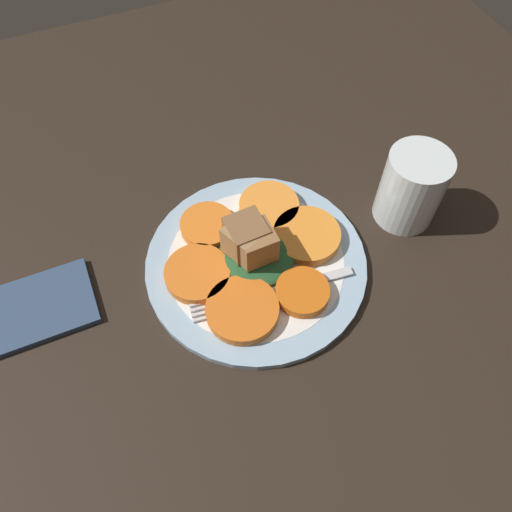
{
  "coord_description": "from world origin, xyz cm",
  "views": [
    {
      "loc": [
        -12.72,
        -30.0,
        54.55
      ],
      "look_at": [
        0.0,
        0.0,
        4.1
      ],
      "focal_mm": 35.0,
      "sensor_mm": 36.0,
      "label": 1
    }
  ],
  "objects": [
    {
      "name": "table_slab",
      "position": [
        0.0,
        0.0,
        1.0
      ],
      "size": [
        120.0,
        120.0,
        2.0
      ],
      "primitive_type": "cube",
      "color": "black",
      "rests_on": "ground"
    },
    {
      "name": "carrot_slice_2",
      "position": [
        3.1,
        -6.48,
        3.76
      ],
      "size": [
        6.3,
        6.3,
        1.32
      ],
      "primitive_type": "cylinder",
      "color": "#D76115",
      "rests_on": "plate"
    },
    {
      "name": "center_pile",
      "position": [
        -0.33,
        0.5,
        5.7
      ],
      "size": [
        9.75,
        8.78,
        5.96
      ],
      "color": "#235128",
      "rests_on": "plate"
    },
    {
      "name": "carrot_slice_3",
      "position": [
        7.1,
        0.54,
        3.76
      ],
      "size": [
        8.43,
        8.43,
        1.32
      ],
      "primitive_type": "cylinder",
      "color": "orange",
      "rests_on": "plate"
    },
    {
      "name": "plate",
      "position": [
        0.0,
        0.0,
        2.52
      ],
      "size": [
        27.1,
        27.1,
        1.05
      ],
      "color": "#99B7D1",
      "rests_on": "table_slab"
    },
    {
      "name": "carrot_slice_4",
      "position": [
        4.63,
        6.59,
        3.76
      ],
      "size": [
        7.76,
        7.76,
        1.32
      ],
      "primitive_type": "cylinder",
      "color": "orange",
      "rests_on": "plate"
    },
    {
      "name": "carrot_slice_5",
      "position": [
        -3.8,
        6.82,
        3.76
      ],
      "size": [
        6.83,
        6.83,
        1.32
      ],
      "primitive_type": "cylinder",
      "color": "orange",
      "rests_on": "plate"
    },
    {
      "name": "fork",
      "position": [
        -0.36,
        -4.83,
        3.3
      ],
      "size": [
        19.8,
        3.77,
        0.4
      ],
      "rotation": [
        0.0,
        0.0,
        -0.11
      ],
      "color": "silver",
      "rests_on": "plate"
    },
    {
      "name": "carrot_slice_0",
      "position": [
        -7.28,
        0.62,
        3.76
      ],
      "size": [
        7.87,
        7.87,
        1.32
      ],
      "primitive_type": "cylinder",
      "color": "orange",
      "rests_on": "plate"
    },
    {
      "name": "napkin",
      "position": [
        -26.9,
        4.33,
        2.4
      ],
      "size": [
        15.03,
        9.02,
        0.8
      ],
      "color": "#334766",
      "rests_on": "table_slab"
    },
    {
      "name": "water_glass",
      "position": [
        21.05,
        0.35,
        7.05
      ],
      "size": [
        7.81,
        7.81,
        10.09
      ],
      "color": "silver",
      "rests_on": "table_slab"
    },
    {
      "name": "carrot_slice_1",
      "position": [
        -4.17,
        -5.86,
        3.76
      ],
      "size": [
        8.39,
        8.39,
        1.32
      ],
      "primitive_type": "cylinder",
      "color": "orange",
      "rests_on": "plate"
    }
  ]
}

